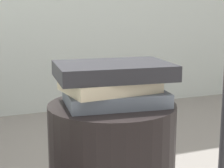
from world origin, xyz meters
The scene contains 3 objects.
book_slate centered at (0.01, -0.01, 0.58)m, with size 0.26×0.17×0.04m, color slate.
book_cream centered at (-0.01, 0.00, 0.61)m, with size 0.23×0.17×0.03m, color beige.
book_charcoal centered at (0.01, 0.01, 0.65)m, with size 0.30×0.20×0.04m, color #28282D.
Camera 1 is at (-0.36, -0.90, 0.81)m, focal length 60.83 mm.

